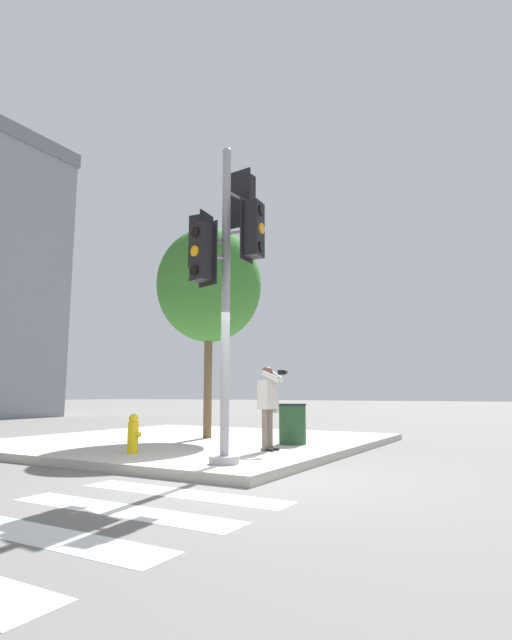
{
  "coord_description": "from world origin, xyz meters",
  "views": [
    {
      "loc": [
        -6.27,
        -3.88,
        1.21
      ],
      "look_at": [
        1.54,
        0.58,
        2.54
      ],
      "focal_mm": 28.0,
      "sensor_mm": 36.0,
      "label": 1
    }
  ],
  "objects_px": {
    "person_photographer": "(268,400)",
    "street_tree": "(209,286)",
    "fire_hydrant": "(133,434)",
    "trash_bin": "(292,424)",
    "traffic_signal_pole": "(225,257)"
  },
  "relations": [
    {
      "from": "person_photographer",
      "to": "street_tree",
      "type": "bearing_deg",
      "value": 57.47
    },
    {
      "from": "person_photographer",
      "to": "fire_hydrant",
      "type": "relative_size",
      "value": 2.26
    },
    {
      "from": "person_photographer",
      "to": "trash_bin",
      "type": "xyz_separation_m",
      "value": [
        1.32,
        0.13,
        -0.51
      ]
    },
    {
      "from": "street_tree",
      "to": "fire_hydrant",
      "type": "relative_size",
      "value": 7.48
    },
    {
      "from": "trash_bin",
      "to": "person_photographer",
      "type": "bearing_deg",
      "value": -174.45
    },
    {
      "from": "person_photographer",
      "to": "street_tree",
      "type": "height_order",
      "value": "street_tree"
    },
    {
      "from": "person_photographer",
      "to": "fire_hydrant",
      "type": "xyz_separation_m",
      "value": [
        -1.64,
        1.88,
        -0.6
      ]
    },
    {
      "from": "fire_hydrant",
      "to": "trash_bin",
      "type": "relative_size",
      "value": 0.82
    },
    {
      "from": "traffic_signal_pole",
      "to": "person_photographer",
      "type": "bearing_deg",
      "value": 7.49
    },
    {
      "from": "person_photographer",
      "to": "fire_hydrant",
      "type": "distance_m",
      "value": 2.57
    },
    {
      "from": "person_photographer",
      "to": "street_tree",
      "type": "distance_m",
      "value": 4.18
    },
    {
      "from": "street_tree",
      "to": "trash_bin",
      "type": "distance_m",
      "value": 4.17
    },
    {
      "from": "traffic_signal_pole",
      "to": "street_tree",
      "type": "bearing_deg",
      "value": 38.44
    },
    {
      "from": "traffic_signal_pole",
      "to": "street_tree",
      "type": "relative_size",
      "value": 0.98
    },
    {
      "from": "street_tree",
      "to": "fire_hydrant",
      "type": "bearing_deg",
      "value": -168.0
    }
  ]
}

